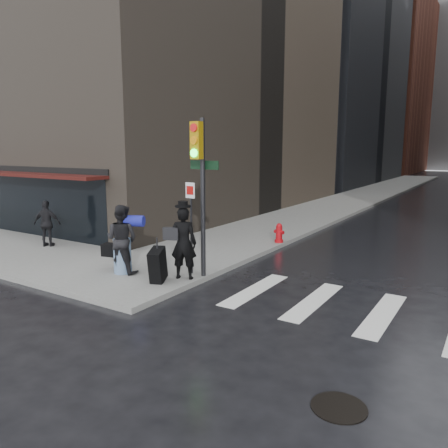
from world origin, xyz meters
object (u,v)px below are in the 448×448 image
at_px(man_jeans, 122,239).
at_px(fire_hydrant, 279,234).
at_px(man_overcoat, 178,246).
at_px(man_greycoat, 47,224).
at_px(traffic_light, 199,176).

distance_m(man_jeans, fire_hydrant, 6.43).
bearing_deg(man_jeans, fire_hydrant, -121.37).
height_order(man_overcoat, man_jeans, man_overcoat).
distance_m(man_jeans, man_greycoat, 4.87).
relative_size(man_jeans, man_greycoat, 1.17).
xyz_separation_m(man_jeans, fire_hydrant, (2.01, 6.08, -0.65)).
xyz_separation_m(man_jeans, man_greycoat, (-4.76, 1.02, -0.15)).
distance_m(man_overcoat, traffic_light, 1.96).
distance_m(man_overcoat, fire_hydrant, 5.76).
xyz_separation_m(traffic_light, fire_hydrant, (-0.05, 5.19, -2.44)).
bearing_deg(man_overcoat, man_greycoat, -28.50).
height_order(man_overcoat, fire_hydrant, man_overcoat).
bearing_deg(fire_hydrant, man_overcoat, -92.79).
height_order(man_jeans, traffic_light, traffic_light).
relative_size(traffic_light, fire_hydrant, 5.88).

